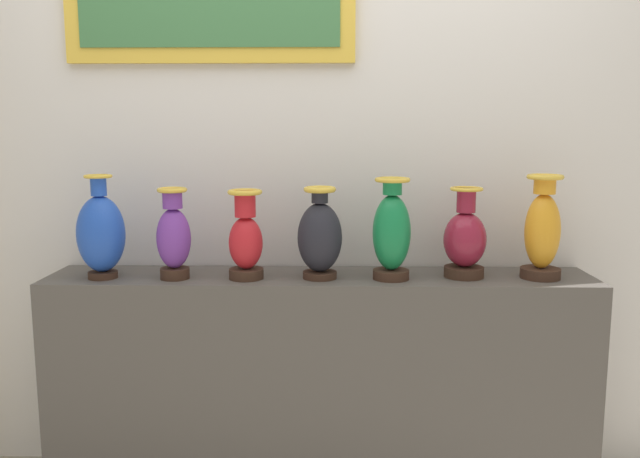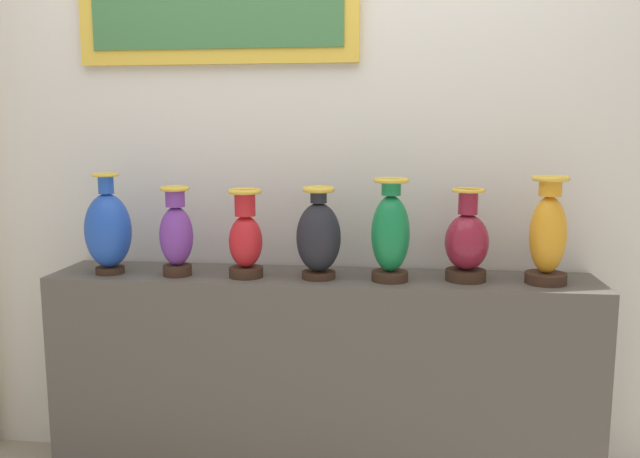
% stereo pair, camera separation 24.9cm
% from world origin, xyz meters
% --- Properties ---
extents(display_shelf, '(2.13, 0.35, 0.87)m').
position_xyz_m(display_shelf, '(0.00, 0.00, 0.44)').
color(display_shelf, '#4C4742').
rests_on(display_shelf, ground_plane).
extents(back_wall, '(4.05, 0.14, 2.64)m').
position_xyz_m(back_wall, '(-0.01, 0.24, 1.34)').
color(back_wall, silver).
rests_on(back_wall, ground_plane).
extents(vase_sapphire, '(0.18, 0.18, 0.40)m').
position_xyz_m(vase_sapphire, '(-0.83, -0.06, 1.05)').
color(vase_sapphire, '#382319').
rests_on(vase_sapphire, display_shelf).
extents(vase_violet, '(0.13, 0.13, 0.35)m').
position_xyz_m(vase_violet, '(-0.56, -0.06, 1.03)').
color(vase_violet, '#382319').
rests_on(vase_violet, display_shelf).
extents(vase_crimson, '(0.13, 0.13, 0.34)m').
position_xyz_m(vase_crimson, '(-0.28, -0.06, 1.02)').
color(vase_crimson, '#382319').
rests_on(vase_crimson, display_shelf).
extents(vase_onyx, '(0.17, 0.17, 0.35)m').
position_xyz_m(vase_onyx, '(-0.00, -0.05, 1.03)').
color(vase_onyx, '#382319').
rests_on(vase_onyx, display_shelf).
extents(vase_emerald, '(0.14, 0.14, 0.39)m').
position_xyz_m(vase_emerald, '(0.27, -0.05, 1.05)').
color(vase_emerald, '#382319').
rests_on(vase_emerald, display_shelf).
extents(vase_burgundy, '(0.16, 0.16, 0.35)m').
position_xyz_m(vase_burgundy, '(0.56, -0.02, 1.02)').
color(vase_burgundy, '#382319').
rests_on(vase_burgundy, display_shelf).
extents(vase_amber, '(0.15, 0.15, 0.40)m').
position_xyz_m(vase_amber, '(0.85, -0.03, 1.05)').
color(vase_amber, '#382319').
rests_on(vase_amber, display_shelf).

